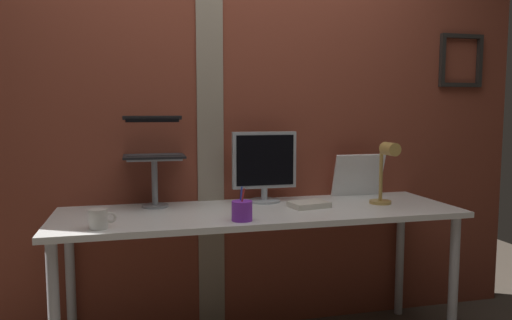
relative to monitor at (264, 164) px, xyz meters
The scene contains 10 objects.
brick_wall_back 0.41m from the monitor, 134.55° to the left, with size 3.72×0.15×2.62m.
desk 0.36m from the monitor, 110.15° to the right, with size 2.08×0.65×0.78m.
monitor is the anchor object (origin of this frame).
laptop_stand 0.61m from the monitor, behind, with size 0.28×0.22×0.27m.
laptop 0.62m from the monitor, behind, with size 0.32×0.30×0.22m.
whiteboard_panel 0.60m from the monitor, ahead, with size 0.31×0.02×0.27m, color white.
desk_lamp 0.66m from the monitor, 22.75° to the right, with size 0.12×0.20×0.35m.
pen_cup 0.51m from the monitor, 117.62° to the right, with size 0.10×0.10×0.16m.
coffee_mug 0.98m from the monitor, 153.67° to the right, with size 0.12×0.08×0.09m.
paper_clutter_stack 0.34m from the monitor, 46.58° to the right, with size 0.20×0.14×0.03m, color silver.
Camera 1 is at (-0.52, -2.33, 1.29)m, focal length 33.71 mm.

